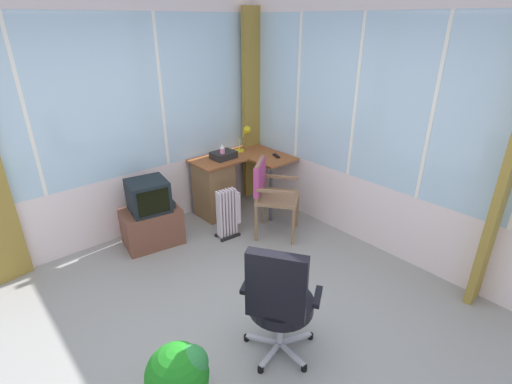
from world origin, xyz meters
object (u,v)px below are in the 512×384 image
(paper_tray, at_px, (224,155))
(space_heater, at_px, (229,213))
(tv_remote, at_px, (276,156))
(potted_plant, at_px, (179,375))
(desk, at_px, (217,185))
(office_chair, at_px, (279,299))
(spray_bottle, at_px, (222,152))
(desk_lamp, at_px, (246,135))
(wooden_armchair, at_px, (268,188))
(tv_on_stand, at_px, (151,216))

(paper_tray, distance_m, space_heater, 0.83)
(tv_remote, distance_m, potted_plant, 3.10)
(space_heater, bearing_deg, desk, 66.97)
(paper_tray, height_order, potted_plant, paper_tray)
(potted_plant, bearing_deg, office_chair, -9.34)
(desk, bearing_deg, spray_bottle, -34.07)
(space_heater, bearing_deg, desk_lamp, 37.67)
(tv_remote, relative_size, potted_plant, 0.30)
(paper_tray, bearing_deg, desk, 179.96)
(tv_remote, height_order, spray_bottle, spray_bottle)
(desk, distance_m, office_chair, 2.50)
(wooden_armchair, distance_m, space_heater, 0.55)
(office_chair, bearing_deg, tv_on_stand, 88.67)
(desk, relative_size, space_heater, 1.88)
(tv_on_stand, distance_m, space_heater, 0.90)
(desk, height_order, potted_plant, desk)
(spray_bottle, relative_size, space_heater, 0.35)
(tv_remote, bearing_deg, spray_bottle, 169.47)
(office_chair, distance_m, space_heater, 1.90)
(paper_tray, bearing_deg, tv_remote, -35.87)
(office_chair, bearing_deg, potted_plant, 170.66)
(paper_tray, bearing_deg, spray_bottle, -137.17)
(desk, distance_m, paper_tray, 0.42)
(tv_remote, xyz_separation_m, space_heater, (-0.92, -0.15, -0.47))
(spray_bottle, relative_size, office_chair, 0.21)
(tv_on_stand, relative_size, potted_plant, 1.60)
(paper_tray, bearing_deg, wooden_armchair, -87.04)
(office_chair, bearing_deg, paper_tray, 62.32)
(desk_lamp, height_order, space_heater, desk_lamp)
(desk, distance_m, tv_remote, 0.87)
(spray_bottle, height_order, paper_tray, spray_bottle)
(paper_tray, relative_size, wooden_armchair, 0.32)
(tv_on_stand, bearing_deg, desk, 5.81)
(desk_lamp, relative_size, potted_plant, 0.70)
(spray_bottle, distance_m, office_chair, 2.50)
(tv_remote, distance_m, tv_on_stand, 1.77)
(desk_lamp, bearing_deg, wooden_armchair, -113.84)
(paper_tray, xyz_separation_m, office_chair, (-1.18, -2.26, -0.25))
(desk, xyz_separation_m, space_heater, (-0.24, -0.56, -0.10))
(desk_lamp, distance_m, tv_on_stand, 1.68)
(tv_remote, height_order, paper_tray, paper_tray)
(office_chair, relative_size, potted_plant, 2.04)
(office_chair, bearing_deg, desk_lamp, 55.14)
(office_chair, height_order, space_heater, office_chair)
(desk, bearing_deg, office_chair, -115.20)
(desk, bearing_deg, wooden_armchair, -78.56)
(wooden_armchair, bearing_deg, office_chair, -130.21)
(desk, xyz_separation_m, spray_bottle, (0.07, -0.05, 0.46))
(paper_tray, relative_size, tv_on_stand, 0.38)
(tv_on_stand, bearing_deg, office_chair, -91.33)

